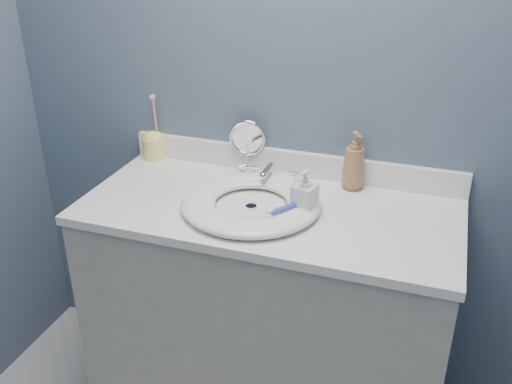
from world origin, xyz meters
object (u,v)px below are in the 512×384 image
at_px(soap_bottle_clear, 305,193).
at_px(toothbrush_holder, 154,144).
at_px(makeup_mirror, 247,144).
at_px(soap_bottle_amber, 354,161).

xyz_separation_m(soap_bottle_clear, toothbrush_holder, (-0.66, 0.26, -0.02)).
xyz_separation_m(makeup_mirror, toothbrush_holder, (-0.38, -0.00, -0.05)).
relative_size(soap_bottle_clear, toothbrush_holder, 0.60).
relative_size(makeup_mirror, soap_bottle_amber, 0.97).
bearing_deg(makeup_mirror, soap_bottle_amber, -9.24).
distance_m(soap_bottle_amber, toothbrush_holder, 0.77).
bearing_deg(toothbrush_holder, makeup_mirror, 0.00).
bearing_deg(soap_bottle_amber, soap_bottle_clear, -147.49).
bearing_deg(soap_bottle_clear, makeup_mirror, 151.62).
height_order(makeup_mirror, toothbrush_holder, toothbrush_holder).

